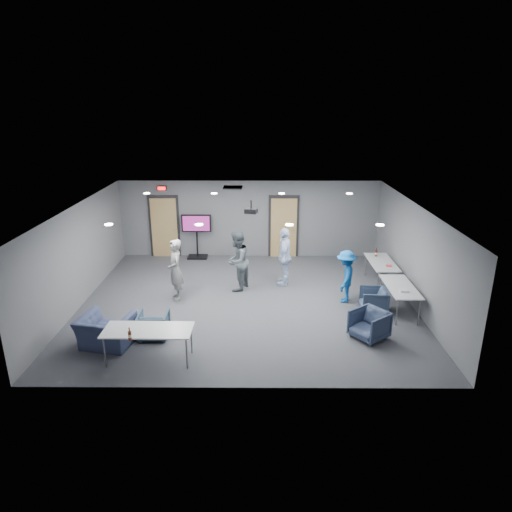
{
  "coord_description": "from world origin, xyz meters",
  "views": [
    {
      "loc": [
        0.32,
        -11.55,
        5.27
      ],
      "look_at": [
        0.25,
        0.42,
        1.2
      ],
      "focal_mm": 32.0,
      "sensor_mm": 36.0,
      "label": 1
    }
  ],
  "objects_px": {
    "person_a": "(175,270)",
    "chair_front_a": "(154,325)",
    "chair_right_c": "(369,325)",
    "table_right_b": "(400,288)",
    "bottle_front": "(130,335)",
    "chair_front_b": "(106,331)",
    "person_d": "(346,276)",
    "table_right_a": "(382,263)",
    "tv_stand": "(197,234)",
    "chair_right_b": "(374,300)",
    "table_front_left": "(148,331)",
    "person_c": "(285,256)",
    "projector": "(251,211)",
    "person_b": "(237,261)",
    "bottle_right": "(376,253)"
  },
  "relations": [
    {
      "from": "person_d",
      "to": "tv_stand",
      "type": "relative_size",
      "value": 0.94
    },
    {
      "from": "person_a",
      "to": "chair_front_b",
      "type": "height_order",
      "value": "person_a"
    },
    {
      "from": "table_right_b",
      "to": "tv_stand",
      "type": "distance_m",
      "value": 7.29
    },
    {
      "from": "table_front_left",
      "to": "bottle_right",
      "type": "height_order",
      "value": "bottle_right"
    },
    {
      "from": "bottle_front",
      "to": "projector",
      "type": "relative_size",
      "value": 0.72
    },
    {
      "from": "person_c",
      "to": "person_d",
      "type": "distance_m",
      "value": 2.05
    },
    {
      "from": "bottle_right",
      "to": "chair_front_b",
      "type": "bearing_deg",
      "value": -149.26
    },
    {
      "from": "chair_right_b",
      "to": "bottle_front",
      "type": "distance_m",
      "value": 6.33
    },
    {
      "from": "chair_front_a",
      "to": "table_right_a",
      "type": "bearing_deg",
      "value": -153.48
    },
    {
      "from": "chair_right_c",
      "to": "table_right_b",
      "type": "xyz_separation_m",
      "value": [
        1.1,
        1.4,
        0.34
      ]
    },
    {
      "from": "person_a",
      "to": "bottle_front",
      "type": "height_order",
      "value": "person_a"
    },
    {
      "from": "table_right_a",
      "to": "table_right_b",
      "type": "bearing_deg",
      "value": -180.0
    },
    {
      "from": "chair_front_b",
      "to": "table_front_left",
      "type": "distance_m",
      "value": 1.3
    },
    {
      "from": "person_d",
      "to": "chair_front_a",
      "type": "relative_size",
      "value": 2.1
    },
    {
      "from": "chair_front_a",
      "to": "projector",
      "type": "distance_m",
      "value": 4.14
    },
    {
      "from": "person_a",
      "to": "person_d",
      "type": "xyz_separation_m",
      "value": [
        4.67,
        -0.14,
        -0.13
      ]
    },
    {
      "from": "person_b",
      "to": "chair_front_a",
      "type": "bearing_deg",
      "value": -9.6
    },
    {
      "from": "person_d",
      "to": "table_right_a",
      "type": "distance_m",
      "value": 1.79
    },
    {
      "from": "table_right_a",
      "to": "tv_stand",
      "type": "relative_size",
      "value": 1.09
    },
    {
      "from": "person_a",
      "to": "chair_front_a",
      "type": "bearing_deg",
      "value": -23.08
    },
    {
      "from": "bottle_front",
      "to": "chair_right_b",
      "type": "bearing_deg",
      "value": 27.31
    },
    {
      "from": "table_right_b",
      "to": "table_front_left",
      "type": "xyz_separation_m",
      "value": [
        -6.0,
        -2.4,
        0.01
      ]
    },
    {
      "from": "person_c",
      "to": "bottle_front",
      "type": "xyz_separation_m",
      "value": [
        -3.35,
        -4.78,
        -0.05
      ]
    },
    {
      "from": "table_right_a",
      "to": "tv_stand",
      "type": "distance_m",
      "value": 6.34
    },
    {
      "from": "person_a",
      "to": "chair_right_c",
      "type": "distance_m",
      "value": 5.38
    },
    {
      "from": "person_b",
      "to": "chair_right_c",
      "type": "bearing_deg",
      "value": 70.64
    },
    {
      "from": "chair_front_b",
      "to": "bottle_right",
      "type": "distance_m",
      "value": 8.22
    },
    {
      "from": "person_a",
      "to": "bottle_right",
      "type": "relative_size",
      "value": 6.39
    },
    {
      "from": "person_d",
      "to": "bottle_front",
      "type": "relative_size",
      "value": 5.3
    },
    {
      "from": "table_right_b",
      "to": "tv_stand",
      "type": "bearing_deg",
      "value": 53.32
    },
    {
      "from": "bottle_right",
      "to": "tv_stand",
      "type": "bearing_deg",
      "value": 161.36
    },
    {
      "from": "person_c",
      "to": "table_right_b",
      "type": "distance_m",
      "value": 3.5
    },
    {
      "from": "table_right_b",
      "to": "table_right_a",
      "type": "bearing_deg",
      "value": 0.0
    },
    {
      "from": "chair_front_a",
      "to": "bottle_front",
      "type": "distance_m",
      "value": 1.54
    },
    {
      "from": "person_d",
      "to": "bottle_right",
      "type": "relative_size",
      "value": 5.44
    },
    {
      "from": "chair_right_c",
      "to": "chair_front_b",
      "type": "height_order",
      "value": "chair_front_b"
    },
    {
      "from": "person_b",
      "to": "bottle_right",
      "type": "xyz_separation_m",
      "value": [
        4.25,
        0.91,
        -0.06
      ]
    },
    {
      "from": "chair_right_b",
      "to": "chair_front_b",
      "type": "relative_size",
      "value": 0.62
    },
    {
      "from": "chair_right_b",
      "to": "chair_right_c",
      "type": "height_order",
      "value": "chair_right_c"
    },
    {
      "from": "person_b",
      "to": "person_c",
      "type": "xyz_separation_m",
      "value": [
        1.4,
        0.45,
        -0.01
      ]
    },
    {
      "from": "chair_front_a",
      "to": "table_right_a",
      "type": "distance_m",
      "value": 6.97
    },
    {
      "from": "table_right_a",
      "to": "table_right_b",
      "type": "xyz_separation_m",
      "value": [
        0.0,
        -1.9,
        -0.0
      ]
    },
    {
      "from": "chair_right_c",
      "to": "bottle_right",
      "type": "relative_size",
      "value": 2.8
    },
    {
      "from": "person_b",
      "to": "table_right_a",
      "type": "relative_size",
      "value": 1.04
    },
    {
      "from": "person_d",
      "to": "table_right_b",
      "type": "height_order",
      "value": "person_d"
    },
    {
      "from": "person_c",
      "to": "table_right_b",
      "type": "relative_size",
      "value": 1.04
    },
    {
      "from": "chair_front_b",
      "to": "table_front_left",
      "type": "bearing_deg",
      "value": 162.65
    },
    {
      "from": "person_d",
      "to": "table_right_a",
      "type": "xyz_separation_m",
      "value": [
        1.3,
        1.23,
        -0.05
      ]
    },
    {
      "from": "projector",
      "to": "person_b",
      "type": "bearing_deg",
      "value": 179.01
    },
    {
      "from": "person_b",
      "to": "tv_stand",
      "type": "xyz_separation_m",
      "value": [
        -1.54,
        2.86,
        0.0
      ]
    }
  ]
}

